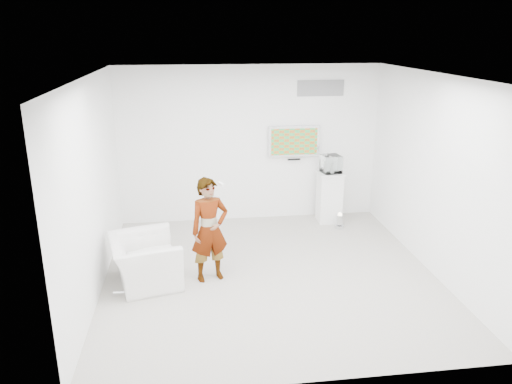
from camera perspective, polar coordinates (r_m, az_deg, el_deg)
The scene contains 10 objects.
room at distance 7.22m, azimuth 1.70°, elevation 1.21°, with size 5.01×5.01×3.00m.
tv at distance 9.70m, azimuth 4.35°, elevation 5.80°, with size 1.00×0.08×0.60m, color silver.
logo_decal at distance 9.69m, azimuth 7.40°, elevation 11.69°, with size 0.90×0.02×0.30m, color slate.
person at distance 7.38m, azimuth -5.33°, elevation -4.33°, with size 0.58×0.38×1.58m, color white.
armchair at distance 7.59m, azimuth -12.58°, elevation -7.67°, with size 1.08×0.94×0.70m, color white.
pedestal at distance 9.82m, azimuth 8.38°, elevation -0.56°, with size 0.48×0.48×0.99m, color white.
floor_uplight at distance 9.61m, azimuth 9.53°, elevation -3.26°, with size 0.19×0.19×0.29m, color silver.
vitrine at distance 9.63m, azimuth 8.56°, elevation 3.19°, with size 0.34×0.34×0.34m, color white.
console at distance 9.65m, azimuth 8.54°, elevation 2.80°, with size 0.05×0.15×0.20m, color white.
wii_remote at distance 7.39m, azimuth -4.04°, elevation 0.92°, with size 0.04×0.15×0.04m, color white.
Camera 1 is at (-1.13, -6.83, 3.57)m, focal length 35.00 mm.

